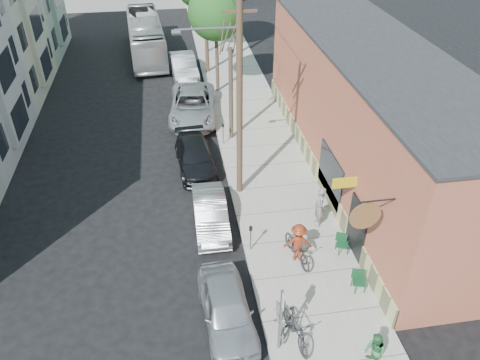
{
  "coord_description": "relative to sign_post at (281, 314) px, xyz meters",
  "views": [
    {
      "loc": [
        -0.43,
        -14.42,
        13.77
      ],
      "look_at": [
        2.31,
        2.89,
        1.5
      ],
      "focal_mm": 35.0,
      "sensor_mm": 36.0,
      "label": 1
    }
  ],
  "objects": [
    {
      "name": "car_0",
      "position": [
        -1.55,
        1.41,
        -1.11
      ],
      "size": [
        1.97,
        4.32,
        1.44
      ],
      "primitive_type": "imported",
      "rotation": [
        0.0,
        0.0,
        0.06
      ],
      "color": "#AEB0B6",
      "rests_on": "ground"
    },
    {
      "name": "utility_pole_near",
      "position": [
        0.04,
        9.02,
        3.58
      ],
      "size": [
        3.57,
        0.28,
        10.0
      ],
      "color": "#503A28",
      "rests_on": "sidewalk"
    },
    {
      "name": "cyclist_bike",
      "position": [
        1.68,
        4.01,
        -1.12
      ],
      "size": [
        1.17,
        2.24,
        1.12
      ],
      "primitive_type": "imported",
      "rotation": [
        0.0,
        0.0,
        0.21
      ],
      "color": "black",
      "rests_on": "sidewalk"
    },
    {
      "name": "patio_chair_a",
      "position": [
        3.6,
        4.07,
        -1.24
      ],
      "size": [
        0.66,
        0.66,
        0.88
      ],
      "primitive_type": null,
      "rotation": [
        0.0,
        0.0,
        -0.42
      ],
      "color": "#113F22",
      "rests_on": "sidewalk"
    },
    {
      "name": "ground",
      "position": [
        -2.35,
        5.09,
        -1.83
      ],
      "size": [
        120.0,
        120.0,
        0.0
      ],
      "primitive_type": "plane",
      "color": "black"
    },
    {
      "name": "parked_bike_b",
      "position": [
        0.23,
        0.79,
        -1.23
      ],
      "size": [
        0.76,
        1.77,
        0.9
      ],
      "primitive_type": "imported",
      "rotation": [
        0.0,
        0.0,
        -0.1
      ],
      "color": "slate",
      "rests_on": "sidewalk"
    },
    {
      "name": "patio_chair_b",
      "position": [
        3.53,
        2.0,
        -1.24
      ],
      "size": [
        0.63,
        0.63,
        0.88
      ],
      "primitive_type": null,
      "rotation": [
        0.0,
        0.0,
        -0.3
      ],
      "color": "#113F22",
      "rests_on": "sidewalk"
    },
    {
      "name": "parking_meter_near",
      "position": [
        -0.1,
        4.81,
        -0.85
      ],
      "size": [
        0.14,
        0.14,
        1.24
      ],
      "color": "slate",
      "rests_on": "sidewalk"
    },
    {
      "name": "patron_grey",
      "position": [
        3.14,
        5.94,
        -0.7
      ],
      "size": [
        0.57,
        0.78,
        1.97
      ],
      "primitive_type": "imported",
      "rotation": [
        0.0,
        0.0,
        -1.72
      ],
      "color": "slate",
      "rests_on": "sidewalk"
    },
    {
      "name": "cafe_building",
      "position": [
        6.64,
        10.09,
        1.47
      ],
      "size": [
        6.6,
        20.2,
        6.61
      ],
      "color": "#AB573F",
      "rests_on": "ground"
    },
    {
      "name": "tree_bare",
      "position": [
        0.45,
        14.31,
        0.99
      ],
      "size": [
        0.24,
        0.24,
        5.34
      ],
      "color": "#44392C",
      "rests_on": "sidewalk"
    },
    {
      "name": "sidewalk",
      "position": [
        1.9,
        16.09,
        -1.76
      ],
      "size": [
        4.5,
        58.0,
        0.15
      ],
      "primitive_type": "cube",
      "color": "#A6A59A",
      "rests_on": "ground"
    },
    {
      "name": "parking_meter_far",
      "position": [
        -0.1,
        13.68,
        -0.85
      ],
      "size": [
        0.14,
        0.14,
        1.24
      ],
      "color": "slate",
      "rests_on": "sidewalk"
    },
    {
      "name": "car_2",
      "position": [
        -1.85,
        11.65,
        -1.16
      ],
      "size": [
        2.17,
        4.72,
        1.34
      ],
      "primitive_type": "imported",
      "rotation": [
        0.0,
        0.0,
        0.06
      ],
      "color": "black",
      "rests_on": "ground"
    },
    {
      "name": "tree_leafy_mid",
      "position": [
        0.45,
        21.0,
        3.62
      ],
      "size": [
        3.57,
        3.57,
        7.1
      ],
      "color": "#44392C",
      "rests_on": "sidewalk"
    },
    {
      "name": "utility_pole_far",
      "position": [
        0.1,
        24.62,
        3.51
      ],
      "size": [
        1.8,
        0.28,
        10.0
      ],
      "color": "#503A28",
      "rests_on": "sidewalk"
    },
    {
      "name": "patron_green",
      "position": [
        2.81,
        -1.15,
        -0.94
      ],
      "size": [
        0.57,
        0.73,
        1.49
      ],
      "primitive_type": "imported",
      "rotation": [
        0.0,
        0.0,
        -1.56
      ],
      "color": "#2C6E3C",
      "rests_on": "sidewalk"
    },
    {
      "name": "parked_bike_a",
      "position": [
        0.6,
        0.2,
        -1.08
      ],
      "size": [
        0.89,
        2.07,
        1.21
      ],
      "primitive_type": "imported",
      "rotation": [
        0.0,
        0.0,
        0.17
      ],
      "color": "black",
      "rests_on": "sidewalk"
    },
    {
      "name": "car_3",
      "position": [
        -1.55,
        17.46,
        -1.0
      ],
      "size": [
        3.34,
        6.26,
        1.67
      ],
      "primitive_type": "imported",
      "rotation": [
        0.0,
        0.0,
        -0.09
      ],
      "color": "#B4B8BC",
      "rests_on": "ground"
    },
    {
      "name": "sign_post",
      "position": [
        0.0,
        0.0,
        0.0
      ],
      "size": [
        0.07,
        0.45,
        2.8
      ],
      "color": "slate",
      "rests_on": "sidewalk"
    },
    {
      "name": "car_1",
      "position": [
        -1.55,
        6.79,
        -1.16
      ],
      "size": [
        1.47,
        4.12,
        1.35
      ],
      "primitive_type": "imported",
      "rotation": [
        0.0,
        0.0,
        -0.01
      ],
      "color": "#ABAEB3",
      "rests_on": "ground"
    },
    {
      "name": "cyclist",
      "position": [
        1.68,
        4.01,
        -0.82
      ],
      "size": [
        1.21,
        0.82,
        1.73
      ],
      "primitive_type": "imported",
      "rotation": [
        0.0,
        0.0,
        2.97
      ],
      "color": "maroon",
      "rests_on": "sidewalk"
    },
    {
      "name": "bus",
      "position": [
        -4.45,
        29.33,
        -0.31
      ],
      "size": [
        3.31,
        11.1,
        3.05
      ],
      "primitive_type": "imported",
      "rotation": [
        0.0,
        0.0,
        0.07
      ],
      "color": "silver",
      "rests_on": "ground"
    },
    {
      "name": "car_4",
      "position": [
        -1.72,
        24.05,
        -1.01
      ],
      "size": [
        2.09,
        5.11,
        1.65
      ],
      "primitive_type": "imported",
      "rotation": [
        0.0,
        0.0,
        0.07
      ],
      "color": "#A8A9B0",
      "rests_on": "ground"
    }
  ]
}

